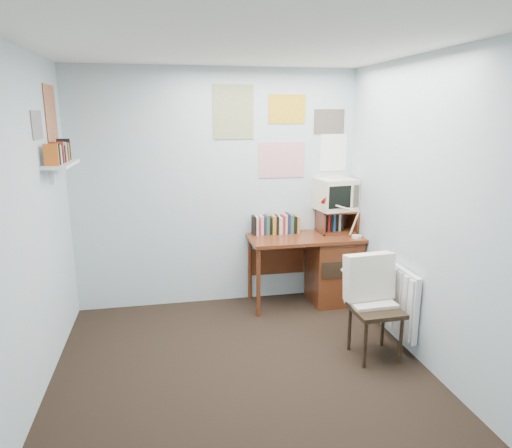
{
  "coord_description": "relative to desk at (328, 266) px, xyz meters",
  "views": [
    {
      "loc": [
        -0.54,
        -3.02,
        2.04
      ],
      "look_at": [
        0.26,
        0.97,
        1.05
      ],
      "focal_mm": 32.0,
      "sensor_mm": 36.0,
      "label": 1
    }
  ],
  "objects": [
    {
      "name": "ground",
      "position": [
        -1.17,
        -1.48,
        -0.41
      ],
      "size": [
        3.5,
        3.5,
        0.0
      ],
      "primitive_type": "plane",
      "color": "black",
      "rests_on": "ground"
    },
    {
      "name": "back_wall",
      "position": [
        -1.17,
        0.27,
        0.84
      ],
      "size": [
        3.0,
        0.02,
        2.5
      ],
      "primitive_type": "cube",
      "color": "#B0C3C9",
      "rests_on": "ground"
    },
    {
      "name": "left_wall",
      "position": [
        -2.67,
        -1.48,
        0.84
      ],
      "size": [
        0.02,
        3.5,
        2.5
      ],
      "primitive_type": "cube",
      "color": "#B0C3C9",
      "rests_on": "ground"
    },
    {
      "name": "right_wall",
      "position": [
        0.33,
        -1.48,
        0.84
      ],
      "size": [
        0.02,
        3.5,
        2.5
      ],
      "primitive_type": "cube",
      "color": "#B0C3C9",
      "rests_on": "ground"
    },
    {
      "name": "ceiling",
      "position": [
        -1.17,
        -1.48,
        2.09
      ],
      "size": [
        3.0,
        3.5,
        0.02
      ],
      "primitive_type": "cube",
      "color": "white",
      "rests_on": "back_wall"
    },
    {
      "name": "desk",
      "position": [
        0.0,
        0.0,
        0.0
      ],
      "size": [
        1.2,
        0.55,
        0.76
      ],
      "color": "#622D16",
      "rests_on": "ground"
    },
    {
      "name": "desk_chair",
      "position": [
        -0.02,
        -1.22,
        0.02
      ],
      "size": [
        0.45,
        0.43,
        0.85
      ],
      "primitive_type": "cube",
      "rotation": [
        0.0,
        0.0,
        0.03
      ],
      "color": "black",
      "rests_on": "ground"
    },
    {
      "name": "desk_lamp",
      "position": [
        0.24,
        -0.17,
        0.55
      ],
      "size": [
        0.29,
        0.25,
        0.39
      ],
      "primitive_type": "cube",
      "rotation": [
        0.0,
        0.0,
        0.08
      ],
      "color": "#B8180C",
      "rests_on": "desk"
    },
    {
      "name": "tv_riser",
      "position": [
        0.12,
        0.11,
        0.48
      ],
      "size": [
        0.4,
        0.3,
        0.25
      ],
      "primitive_type": "cube",
      "color": "#622D16",
      "rests_on": "desk"
    },
    {
      "name": "crt_tv",
      "position": [
        0.1,
        0.13,
        0.79
      ],
      "size": [
        0.44,
        0.41,
        0.37
      ],
      "primitive_type": "cube",
      "rotation": [
        0.0,
        0.0,
        0.14
      ],
      "color": "beige",
      "rests_on": "tv_riser"
    },
    {
      "name": "book_row",
      "position": [
        -0.51,
        0.18,
        0.46
      ],
      "size": [
        0.6,
        0.14,
        0.22
      ],
      "primitive_type": "cube",
      "color": "#622D16",
      "rests_on": "desk"
    },
    {
      "name": "radiator",
      "position": [
        0.29,
        -0.93,
        0.01
      ],
      "size": [
        0.09,
        0.8,
        0.6
      ],
      "primitive_type": "cube",
      "color": "white",
      "rests_on": "right_wall"
    },
    {
      "name": "wall_shelf",
      "position": [
        -2.57,
        -0.38,
        1.21
      ],
      "size": [
        0.2,
        0.62,
        0.24
      ],
      "primitive_type": "cube",
      "color": "white",
      "rests_on": "left_wall"
    },
    {
      "name": "posters_back",
      "position": [
        -0.47,
        0.26,
        1.44
      ],
      "size": [
        1.2,
        0.01,
        0.9
      ],
      "primitive_type": "cube",
      "color": "white",
      "rests_on": "back_wall"
    },
    {
      "name": "posters_left",
      "position": [
        -2.67,
        -0.38,
        1.59
      ],
      "size": [
        0.01,
        0.7,
        0.6
      ],
      "primitive_type": "cube",
      "color": "white",
      "rests_on": "left_wall"
    }
  ]
}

